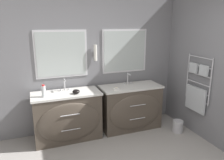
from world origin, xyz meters
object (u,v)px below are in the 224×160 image
object	(u,v)px
vanity_left	(68,116)
toiletry_bottle	(44,91)
amenity_bowl	(76,92)
vanity_right	(131,107)
waste_bin	(178,126)

from	to	relation	value
vanity_left	toiletry_bottle	world-z (taller)	toiletry_bottle
amenity_bowl	vanity_right	bearing A→B (deg)	4.03
amenity_bowl	waste_bin	world-z (taller)	amenity_bowl
vanity_right	waste_bin	bearing A→B (deg)	-32.20
toiletry_bottle	amenity_bowl	bearing A→B (deg)	-2.41
toiletry_bottle	waste_bin	distance (m)	2.55
vanity_right	toiletry_bottle	world-z (taller)	toiletry_bottle
vanity_right	toiletry_bottle	distance (m)	1.69
vanity_left	amenity_bowl	size ratio (longest dim) A/B	9.31
vanity_left	vanity_right	size ratio (longest dim) A/B	1.00
toiletry_bottle	amenity_bowl	distance (m)	0.53
vanity_left	amenity_bowl	xyz separation A→B (m)	(0.15, -0.08, 0.46)
vanity_right	amenity_bowl	size ratio (longest dim) A/B	9.31
waste_bin	vanity_left	bearing A→B (deg)	166.43
vanity_left	vanity_right	xyz separation A→B (m)	(1.23, 0.00, 0.00)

